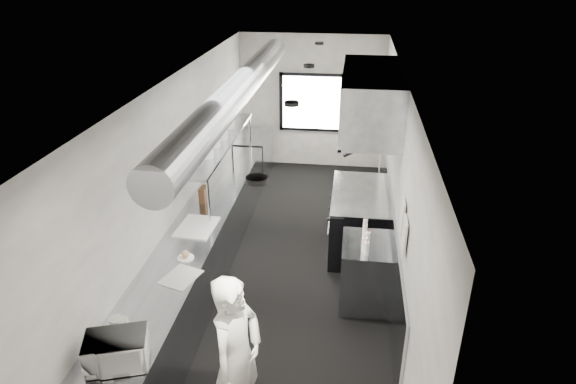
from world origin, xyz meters
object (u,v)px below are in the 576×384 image
(squeeze_bottle_d, at_px, (365,230))
(squeeze_bottle_e, at_px, (365,226))
(plate_stack_b, at_px, (213,137))
(squeeze_bottle_c, at_px, (368,239))
(bottle_station, at_px, (366,273))
(far_work_table, at_px, (252,156))
(range, at_px, (358,220))
(squeeze_bottle_a, at_px, (366,248))
(knife_block, at_px, (204,194))
(cutting_board, at_px, (197,227))
(deli_tub_b, at_px, (117,322))
(pass_shelf, at_px, (220,143))
(deli_tub_a, at_px, (122,323))
(exhaust_hood, at_px, (370,99))
(plate_stack_a, at_px, (205,147))
(microwave, at_px, (117,351))
(plate_stack_d, at_px, (227,116))
(squeeze_bottle_b, at_px, (364,244))
(line_cook, at_px, (237,357))
(small_plate, at_px, (186,258))
(plate_stack_c, at_px, (220,129))
(prep_counter, at_px, (200,252))

(squeeze_bottle_d, xyz_separation_m, squeeze_bottle_e, (0.01, 0.11, 0.01))
(plate_stack_b, bearing_deg, squeeze_bottle_c, -32.30)
(bottle_station, distance_m, far_work_table, 4.53)
(range, height_order, squeeze_bottle_a, squeeze_bottle_a)
(knife_block, height_order, squeeze_bottle_d, knife_block)
(cutting_board, bearing_deg, squeeze_bottle_d, 2.00)
(deli_tub_b, relative_size, squeeze_bottle_d, 0.80)
(pass_shelf, xyz_separation_m, bottle_station, (2.34, -1.70, -1.09))
(deli_tub_a, relative_size, squeeze_bottle_c, 0.66)
(far_work_table, bearing_deg, exhaust_hood, -48.06)
(bottle_station, bearing_deg, plate_stack_b, 148.50)
(plate_stack_a, relative_size, squeeze_bottle_d, 1.73)
(cutting_board, relative_size, squeeze_bottle_d, 3.77)
(microwave, bearing_deg, squeeze_bottle_d, 30.74)
(exhaust_hood, distance_m, squeeze_bottle_c, 2.00)
(pass_shelf, height_order, plate_stack_d, plate_stack_d)
(squeeze_bottle_b, bearing_deg, pass_shelf, 140.49)
(plate_stack_b, relative_size, squeeze_bottle_c, 1.47)
(exhaust_hood, bearing_deg, knife_block, -168.03)
(range, height_order, plate_stack_b, plate_stack_b)
(squeeze_bottle_c, bearing_deg, range, 93.89)
(pass_shelf, height_order, plate_stack_b, plate_stack_b)
(line_cook, xyz_separation_m, small_plate, (-0.97, 1.47, 0.04))
(cutting_board, distance_m, knife_block, 0.80)
(bottle_station, distance_m, plate_stack_b, 3.05)
(line_cook, xyz_separation_m, squeeze_bottle_e, (1.19, 2.40, 0.13))
(pass_shelf, height_order, squeeze_bottle_d, pass_shelf)
(line_cook, bearing_deg, knife_block, 42.54)
(far_work_table, distance_m, knife_block, 3.05)
(cutting_board, distance_m, squeeze_bottle_e, 2.25)
(far_work_table, height_order, deli_tub_a, deli_tub_a)
(deli_tub_a, distance_m, plate_stack_c, 3.75)
(deli_tub_a, height_order, deli_tub_b, deli_tub_b)
(range, distance_m, deli_tub_a, 4.04)
(far_work_table, bearing_deg, pass_shelf, -91.07)
(far_work_table, relative_size, knife_block, 5.39)
(plate_stack_a, bearing_deg, squeeze_bottle_d, -19.25)
(squeeze_bottle_c, bearing_deg, plate_stack_a, 156.16)
(plate_stack_a, height_order, plate_stack_d, plate_stack_d)
(prep_counter, bearing_deg, squeeze_bottle_c, -5.92)
(range, height_order, deli_tub_a, deli_tub_a)
(plate_stack_b, relative_size, squeeze_bottle_b, 1.41)
(prep_counter, bearing_deg, microwave, -88.91)
(microwave, height_order, knife_block, microwave)
(prep_counter, distance_m, squeeze_bottle_b, 2.34)
(prep_counter, bearing_deg, pass_shelf, 91.56)
(deli_tub_b, bearing_deg, knife_block, 88.41)
(bottle_station, distance_m, microwave, 3.31)
(exhaust_hood, xyz_separation_m, knife_block, (-2.35, -0.50, -1.38))
(prep_counter, distance_m, far_work_table, 3.70)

